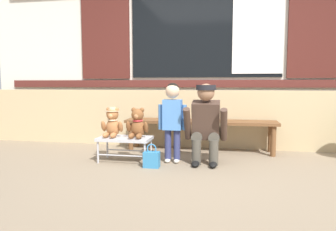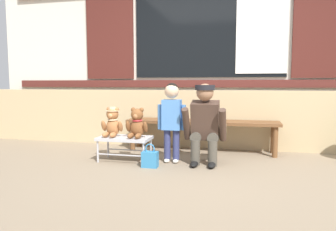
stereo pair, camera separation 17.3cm
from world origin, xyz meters
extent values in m
plane|color=#84725B|center=(0.00, 0.00, 0.00)|extent=(60.00, 60.00, 0.00)
cube|color=tan|center=(0.00, 1.43, 0.42)|extent=(7.36, 0.25, 0.85)
cube|color=silver|center=(0.00, 1.95, 1.83)|extent=(7.51, 0.20, 3.66)
cube|color=#56231E|center=(0.00, 1.83, 0.95)|extent=(6.91, 0.04, 0.12)
cube|color=black|center=(0.00, 1.84, 1.75)|extent=(2.40, 0.03, 1.40)
cube|color=white|center=(0.82, 1.82, 1.75)|extent=(0.77, 0.02, 1.29)
cube|color=#4C1E19|center=(-1.68, 1.83, 1.75)|extent=(0.84, 0.05, 1.43)
cube|color=#4C1E19|center=(1.68, 1.83, 1.75)|extent=(0.84, 0.05, 1.43)
cube|color=brown|center=(0.01, 0.92, 0.42)|extent=(2.10, 0.11, 0.04)
cube|color=brown|center=(0.01, 1.06, 0.42)|extent=(2.10, 0.11, 0.04)
cube|color=brown|center=(0.01, 1.20, 0.42)|extent=(2.10, 0.11, 0.04)
cylinder|color=brown|center=(-0.96, 0.92, 0.20)|extent=(0.07, 0.07, 0.40)
cylinder|color=brown|center=(-0.96, 1.20, 0.20)|extent=(0.07, 0.07, 0.40)
cylinder|color=brown|center=(0.98, 0.92, 0.20)|extent=(0.07, 0.07, 0.40)
cylinder|color=brown|center=(0.98, 1.20, 0.20)|extent=(0.07, 0.07, 0.40)
cube|color=#BCBCC1|center=(-0.84, 0.30, 0.28)|extent=(0.64, 0.36, 0.04)
cylinder|color=#BCBCC1|center=(-1.13, 0.15, 0.13)|extent=(0.02, 0.02, 0.26)
cylinder|color=#BCBCC1|center=(-1.13, 0.45, 0.13)|extent=(0.02, 0.02, 0.26)
cylinder|color=#BCBCC1|center=(-0.55, 0.15, 0.13)|extent=(0.02, 0.02, 0.26)
cylinder|color=#BCBCC1|center=(-0.55, 0.45, 0.13)|extent=(0.02, 0.02, 0.26)
cylinder|color=#BCBCC1|center=(-0.84, 0.15, 0.10)|extent=(0.58, 0.02, 0.02)
cylinder|color=#BCBCC1|center=(-0.84, 0.45, 0.10)|extent=(0.58, 0.02, 0.02)
ellipsoid|color=#A86B3D|center=(-1.00, 0.32, 0.41)|extent=(0.17, 0.14, 0.22)
sphere|color=#A86B3D|center=(-1.00, 0.31, 0.58)|extent=(0.15, 0.15, 0.15)
sphere|color=#E1955B|center=(-1.00, 0.25, 0.56)|extent=(0.06, 0.06, 0.06)
sphere|color=#A86B3D|center=(-1.05, 0.32, 0.63)|extent=(0.06, 0.06, 0.06)
ellipsoid|color=#A86B3D|center=(-1.11, 0.29, 0.43)|extent=(0.06, 0.11, 0.16)
ellipsoid|color=#A86B3D|center=(-1.05, 0.20, 0.33)|extent=(0.06, 0.15, 0.06)
sphere|color=#A86B3D|center=(-0.95, 0.32, 0.63)|extent=(0.06, 0.06, 0.06)
ellipsoid|color=#A86B3D|center=(-0.89, 0.29, 0.43)|extent=(0.06, 0.11, 0.16)
ellipsoid|color=#A86B3D|center=(-0.95, 0.20, 0.33)|extent=(0.06, 0.15, 0.06)
torus|color=beige|center=(-1.00, 0.31, 0.51)|extent=(0.13, 0.13, 0.02)
cylinder|color=beige|center=(-1.00, 0.31, 0.62)|extent=(0.17, 0.17, 0.01)
cylinder|color=beige|center=(-1.00, 0.31, 0.64)|extent=(0.10, 0.10, 0.04)
ellipsoid|color=brown|center=(-0.68, 0.32, 0.41)|extent=(0.17, 0.14, 0.22)
sphere|color=brown|center=(-0.68, 0.31, 0.58)|extent=(0.15, 0.15, 0.15)
sphere|color=#AE6E42|center=(-0.68, 0.25, 0.56)|extent=(0.06, 0.06, 0.06)
sphere|color=brown|center=(-0.73, 0.32, 0.63)|extent=(0.06, 0.06, 0.06)
ellipsoid|color=brown|center=(-0.79, 0.29, 0.43)|extent=(0.06, 0.11, 0.16)
ellipsoid|color=brown|center=(-0.73, 0.20, 0.33)|extent=(0.06, 0.15, 0.06)
sphere|color=brown|center=(-0.63, 0.32, 0.63)|extent=(0.06, 0.06, 0.06)
ellipsoid|color=brown|center=(-0.57, 0.29, 0.43)|extent=(0.06, 0.11, 0.16)
ellipsoid|color=brown|center=(-0.63, 0.20, 0.33)|extent=(0.06, 0.15, 0.06)
torus|color=red|center=(-0.68, 0.31, 0.51)|extent=(0.13, 0.13, 0.02)
cylinder|color=navy|center=(-0.32, 0.36, 0.22)|extent=(0.08, 0.08, 0.36)
ellipsoid|color=silver|center=(-0.32, 0.34, 0.03)|extent=(0.07, 0.12, 0.05)
cylinder|color=navy|center=(-0.21, 0.36, 0.22)|extent=(0.08, 0.08, 0.36)
ellipsoid|color=silver|center=(-0.21, 0.34, 0.03)|extent=(0.07, 0.12, 0.05)
cube|color=#4C84CC|center=(-0.26, 0.36, 0.58)|extent=(0.22, 0.15, 0.36)
cylinder|color=#4C84CC|center=(-0.41, 0.36, 0.55)|extent=(0.06, 0.06, 0.30)
cylinder|color=#4C84CC|center=(-0.12, 0.36, 0.55)|extent=(0.06, 0.06, 0.30)
sphere|color=#DBB28E|center=(-0.26, 0.36, 0.86)|extent=(0.17, 0.17, 0.17)
sphere|color=black|center=(-0.26, 0.37, 0.88)|extent=(0.16, 0.16, 0.16)
cylinder|color=#4C473D|center=(0.03, 0.30, 0.15)|extent=(0.11, 0.11, 0.30)
cylinder|color=#4C473D|center=(0.03, 0.44, 0.32)|extent=(0.13, 0.32, 0.13)
ellipsoid|color=black|center=(0.03, 0.22, 0.03)|extent=(0.09, 0.20, 0.06)
cylinder|color=#4C473D|center=(0.23, 0.30, 0.15)|extent=(0.11, 0.11, 0.30)
cylinder|color=#4C473D|center=(0.23, 0.44, 0.32)|extent=(0.13, 0.32, 0.13)
ellipsoid|color=black|center=(0.23, 0.22, 0.03)|extent=(0.09, 0.20, 0.06)
cube|color=#473328|center=(0.13, 0.41, 0.52)|extent=(0.32, 0.30, 0.47)
cylinder|color=#473328|center=(-0.08, 0.31, 0.48)|extent=(0.08, 0.28, 0.40)
cylinder|color=#473328|center=(0.34, 0.31, 0.48)|extent=(0.08, 0.28, 0.40)
sphere|color=#9E7051|center=(0.13, 0.34, 0.85)|extent=(0.20, 0.20, 0.20)
cylinder|color=black|center=(0.13, 0.34, 0.91)|extent=(0.23, 0.23, 0.06)
cube|color=brown|center=(0.32, 0.50, 0.38)|extent=(0.10, 0.22, 0.16)
cube|color=teal|center=(-0.45, 0.08, 0.09)|extent=(0.18, 0.11, 0.18)
torus|color=teal|center=(-0.45, 0.08, 0.22)|extent=(0.11, 0.01, 0.11)
camera|label=1|loc=(0.40, -3.34, 0.95)|focal=33.85mm
camera|label=2|loc=(0.57, -3.31, 0.95)|focal=33.85mm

